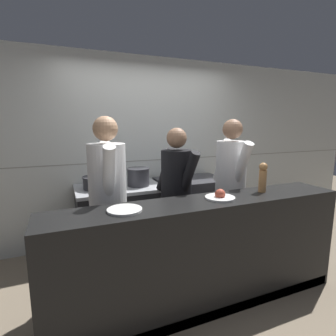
# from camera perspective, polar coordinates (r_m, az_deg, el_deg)

# --- Properties ---
(ground_plane) EXTENTS (14.00, 14.00, 0.00)m
(ground_plane) POSITION_cam_1_polar(r_m,az_deg,el_deg) (2.99, 6.14, -24.60)
(ground_plane) COLOR #7F705B
(wall_back_tiled) EXTENTS (8.00, 0.06, 2.60)m
(wall_back_tiled) POSITION_cam_1_polar(r_m,az_deg,el_deg) (3.84, -4.12, 3.99)
(wall_back_tiled) COLOR silver
(wall_back_tiled) RESTS_ON ground_plane
(oven_range) EXTENTS (1.07, 0.71, 0.89)m
(oven_range) POSITION_cam_1_polar(r_m,az_deg,el_deg) (3.52, -10.41, -11.02)
(oven_range) COLOR #232326
(oven_range) RESTS_ON ground_plane
(prep_counter) EXTENTS (0.95, 0.65, 0.90)m
(prep_counter) POSITION_cam_1_polar(r_m,az_deg,el_deg) (3.85, 5.01, -9.00)
(prep_counter) COLOR #38383D
(prep_counter) RESTS_ON ground_plane
(pass_counter) EXTENTS (2.77, 0.45, 1.01)m
(pass_counter) POSITION_cam_1_polar(r_m,az_deg,el_deg) (2.54, 7.83, -18.13)
(pass_counter) COLOR black
(pass_counter) RESTS_ON ground_plane
(stock_pot) EXTENTS (0.34, 0.34, 0.15)m
(stock_pot) POSITION_cam_1_polar(r_m,az_deg,el_deg) (3.32, -15.30, -2.97)
(stock_pot) COLOR #2D2D33
(stock_pot) RESTS_ON oven_range
(sauce_pot) EXTENTS (0.29, 0.29, 0.23)m
(sauce_pot) POSITION_cam_1_polar(r_m,az_deg,el_deg) (3.37, -6.47, -1.85)
(sauce_pot) COLOR #2D2D33
(sauce_pot) RESTS_ON oven_range
(mixing_bowl_steel) EXTENTS (0.20, 0.20, 0.08)m
(mixing_bowl_steel) POSITION_cam_1_polar(r_m,az_deg,el_deg) (3.75, 3.70, -1.69)
(mixing_bowl_steel) COLOR #B7BABF
(mixing_bowl_steel) RESTS_ON prep_counter
(chefs_knife) EXTENTS (0.37, 0.21, 0.02)m
(chefs_knife) POSITION_cam_1_polar(r_m,az_deg,el_deg) (3.51, 1.08, -2.98)
(chefs_knife) COLOR #B7BABF
(chefs_knife) RESTS_ON prep_counter
(plated_dish_main) EXTENTS (0.27, 0.27, 0.02)m
(plated_dish_main) POSITION_cam_1_polar(r_m,az_deg,el_deg) (2.08, -9.43, -8.98)
(plated_dish_main) COLOR white
(plated_dish_main) RESTS_ON pass_counter
(plated_dish_appetiser) EXTENTS (0.27, 0.27, 0.09)m
(plated_dish_appetiser) POSITION_cam_1_polar(r_m,az_deg,el_deg) (2.42, 11.26, -6.05)
(plated_dish_appetiser) COLOR white
(plated_dish_appetiser) RESTS_ON pass_counter
(pepper_mill) EXTENTS (0.08, 0.08, 0.29)m
(pepper_mill) POSITION_cam_1_polar(r_m,az_deg,el_deg) (2.73, 19.93, -1.78)
(pepper_mill) COLOR #AD7A47
(pepper_mill) RESTS_ON pass_counter
(chef_head_cook) EXTENTS (0.38, 0.77, 1.75)m
(chef_head_cook) POSITION_cam_1_polar(r_m,az_deg,el_deg) (2.60, -12.92, -6.37)
(chef_head_cook) COLOR black
(chef_head_cook) RESTS_ON ground_plane
(chef_sous) EXTENTS (0.40, 0.71, 1.64)m
(chef_sous) POSITION_cam_1_polar(r_m,az_deg,el_deg) (2.89, 1.82, -5.76)
(chef_sous) COLOR black
(chef_sous) RESTS_ON ground_plane
(chef_line) EXTENTS (0.38, 0.76, 1.73)m
(chef_line) POSITION_cam_1_polar(r_m,az_deg,el_deg) (3.19, 13.41, -3.57)
(chef_line) COLOR black
(chef_line) RESTS_ON ground_plane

